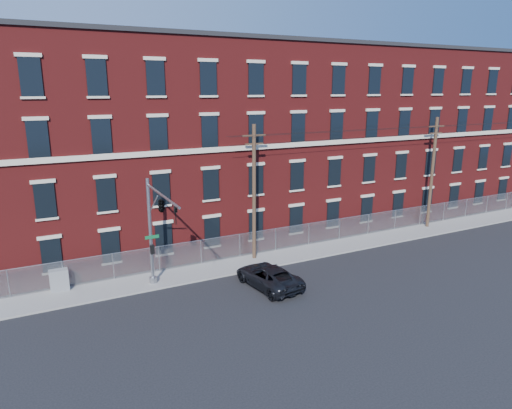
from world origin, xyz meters
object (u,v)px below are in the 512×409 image
object	(u,v)px
traffic_signal_mast	(159,214)
utility_pole_near	(254,190)
pickup_truck	(268,276)
utility_cabinet	(59,280)

from	to	relation	value
traffic_signal_mast	utility_pole_near	distance (m)	8.70
traffic_signal_mast	pickup_truck	size ratio (longest dim) A/B	1.35
traffic_signal_mast	utility_cabinet	size ratio (longest dim) A/B	5.02
traffic_signal_mast	pickup_truck	world-z (taller)	traffic_signal_mast
pickup_truck	utility_cabinet	xyz separation A→B (m)	(-12.19, 5.24, 0.10)
utility_pole_near	utility_cabinet	xyz separation A→B (m)	(-13.58, 0.40, -4.52)
traffic_signal_mast	utility_pole_near	world-z (taller)	utility_pole_near
utility_cabinet	traffic_signal_mast	bearing A→B (deg)	-34.59
pickup_truck	utility_cabinet	distance (m)	13.26
utility_cabinet	utility_pole_near	bearing A→B (deg)	-1.89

